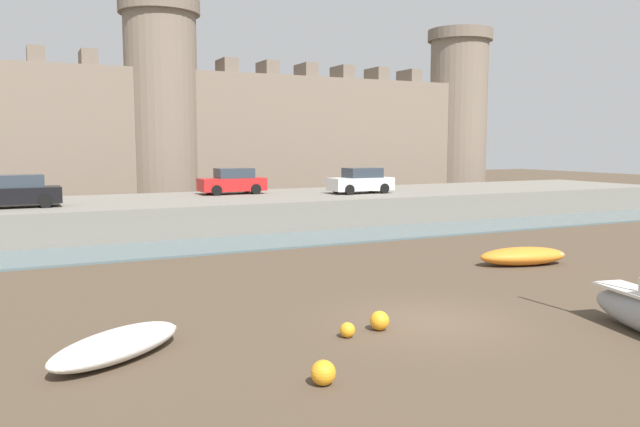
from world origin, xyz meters
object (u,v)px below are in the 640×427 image
object	(u,v)px
rowboat_midflat_centre	(523,256)
car_quay_centre_east	(17,192)
rowboat_foreground_centre	(117,345)
mooring_buoy_near_shore	(323,373)
mooring_buoy_near_channel	(347,330)
car_quay_centre_west	(233,182)
mooring_buoy_mid_mud	(380,321)
car_quay_east	(361,181)

from	to	relation	value
rowboat_midflat_centre	car_quay_centre_east	distance (m)	23.92
rowboat_foreground_centre	rowboat_midflat_centre	xyz separation A→B (m)	(16.18, 4.33, 0.04)
rowboat_foreground_centre	mooring_buoy_near_shore	bearing A→B (deg)	-44.29
mooring_buoy_near_channel	mooring_buoy_near_shore	bearing A→B (deg)	-127.24
rowboat_foreground_centre	mooring_buoy_near_channel	xyz separation A→B (m)	(5.39, -0.89, -0.14)
car_quay_centre_east	car_quay_centre_west	bearing A→B (deg)	16.13
mooring_buoy_near_channel	car_quay_centre_west	world-z (taller)	car_quay_centre_west
mooring_buoy_mid_mud	car_quay_east	size ratio (longest dim) A/B	0.12
car_quay_east	mooring_buoy_near_shore	bearing A→B (deg)	-121.16
mooring_buoy_mid_mud	car_quay_centre_west	bearing A→B (deg)	80.83
rowboat_midflat_centre	car_quay_centre_west	world-z (taller)	car_quay_centre_west
rowboat_foreground_centre	car_quay_east	distance (m)	27.14
rowboat_midflat_centre	car_quay_east	world-z (taller)	car_quay_east
mooring_buoy_near_channel	car_quay_east	world-z (taller)	car_quay_east
car_quay_centre_east	mooring_buoy_near_channel	bearing A→B (deg)	-70.67
rowboat_midflat_centre	car_quay_centre_west	xyz separation A→B (m)	(-5.86, 19.06, 2.10)
mooring_buoy_near_shore	car_quay_centre_west	distance (m)	27.74
rowboat_foreground_centre	mooring_buoy_near_shore	world-z (taller)	rowboat_foreground_centre
rowboat_midflat_centre	car_quay_centre_east	xyz separation A→B (m)	(-18.07, 15.53, 2.10)
car_quay_centre_west	car_quay_east	size ratio (longest dim) A/B	1.00
mooring_buoy_near_channel	car_quay_east	distance (m)	24.72
car_quay_centre_east	car_quay_centre_west	distance (m)	12.71
rowboat_foreground_centre	mooring_buoy_near_shore	size ratio (longest dim) A/B	7.20
mooring_buoy_near_shore	mooring_buoy_mid_mud	world-z (taller)	mooring_buoy_near_shore
mooring_buoy_mid_mud	mooring_buoy_near_channel	xyz separation A→B (m)	(-1.04, -0.18, -0.06)
mooring_buoy_near_channel	car_quay_centre_east	bearing A→B (deg)	109.33
mooring_buoy_near_shore	car_quay_centre_east	bearing A→B (deg)	103.01
rowboat_midflat_centre	mooring_buoy_mid_mud	world-z (taller)	rowboat_midflat_centre
mooring_buoy_near_channel	car_quay_centre_east	world-z (taller)	car_quay_centre_east
mooring_buoy_near_shore	car_quay_centre_west	bearing A→B (deg)	75.68
car_quay_centre_west	mooring_buoy_near_channel	bearing A→B (deg)	-101.48
rowboat_midflat_centre	mooring_buoy_mid_mud	size ratio (longest dim) A/B	7.66
mooring_buoy_near_channel	car_quay_centre_west	size ratio (longest dim) A/B	0.09
car_quay_centre_east	rowboat_foreground_centre	bearing A→B (deg)	-84.57
rowboat_foreground_centre	rowboat_midflat_centre	world-z (taller)	rowboat_midflat_centre
rowboat_foreground_centre	car_quay_east	size ratio (longest dim) A/B	0.89
rowboat_midflat_centre	car_quay_centre_west	distance (m)	20.05
rowboat_foreground_centre	car_quay_centre_west	world-z (taller)	car_quay_centre_west
rowboat_foreground_centre	car_quay_centre_east	world-z (taller)	car_quay_centre_east
car_quay_centre_east	car_quay_east	distance (m)	19.74
mooring_buoy_mid_mud	car_quay_east	distance (m)	24.05
car_quay_centre_east	rowboat_midflat_centre	bearing A→B (deg)	-40.68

